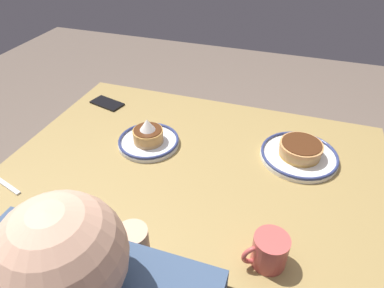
# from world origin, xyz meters

# --- Properties ---
(ground_plane) EXTENTS (6.00, 6.00, 0.00)m
(ground_plane) POSITION_xyz_m (0.00, 0.00, 0.00)
(ground_plane) COLOR #6C5C4F
(dining_table) EXTENTS (1.27, 0.84, 0.75)m
(dining_table) POSITION_xyz_m (0.00, 0.00, 0.64)
(dining_table) COLOR olive
(dining_table) RESTS_ON ground_plane
(plate_near_main) EXTENTS (0.27, 0.27, 0.06)m
(plate_near_main) POSITION_xyz_m (-0.33, -0.12, 0.77)
(plate_near_main) COLOR white
(plate_near_main) RESTS_ON dining_table
(plate_center_pancakes) EXTENTS (0.22, 0.22, 0.11)m
(plate_center_pancakes) POSITION_xyz_m (0.20, -0.03, 0.77)
(plate_center_pancakes) COLOR white
(plate_center_pancakes) RESTS_ON dining_table
(coffee_mug) EXTENTS (0.11, 0.09, 0.09)m
(coffee_mug) POSITION_xyz_m (-0.29, 0.32, 0.79)
(coffee_mug) COLOR #BF4C47
(coffee_mug) RESTS_ON dining_table
(cell_phone) EXTENTS (0.16, 0.11, 0.01)m
(cell_phone) POSITION_xyz_m (0.49, -0.24, 0.75)
(cell_phone) COLOR black
(cell_phone) RESTS_ON dining_table
(fork_near) EXTENTS (0.18, 0.07, 0.01)m
(fork_near) POSITION_xyz_m (0.56, 0.31, 0.75)
(fork_near) COLOR silver
(fork_near) RESTS_ON dining_table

